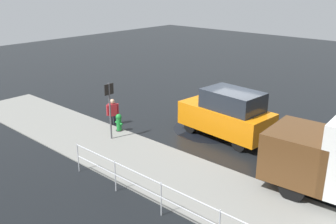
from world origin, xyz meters
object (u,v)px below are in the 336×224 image
pedestrian (113,111)px  sign_post (110,103)px  moving_hatchback (227,114)px  fire_hydrant (119,123)px

pedestrian → sign_post: sign_post is taller
moving_hatchback → fire_hydrant: (3.82, 2.59, -0.63)m
fire_hydrant → pedestrian: bearing=-23.5°
pedestrian → sign_post: bearing=137.2°
pedestrian → sign_post: 1.90m
moving_hatchback → sign_post: size_ratio=1.68×
fire_hydrant → pedestrian: size_ratio=0.66×
fire_hydrant → sign_post: sign_post is taller
fire_hydrant → moving_hatchback: bearing=-145.9°
moving_hatchback → sign_post: (3.40, 3.37, 0.55)m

